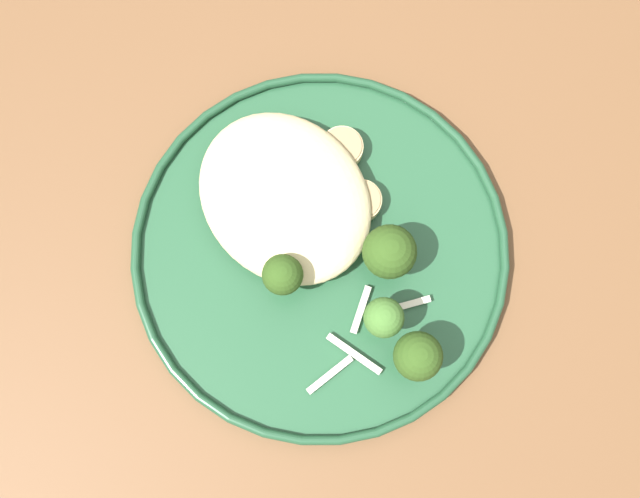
{
  "coord_description": "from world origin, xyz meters",
  "views": [
    {
      "loc": [
        -0.09,
        0.03,
        1.32
      ],
      "look_at": [
        -0.01,
        -0.04,
        0.76
      ],
      "focal_mm": 42.32,
      "sensor_mm": 36.0,
      "label": 1
    }
  ],
  "objects_px": {
    "seared_scallop_half_hidden": "(288,194)",
    "broccoli_floret_right_tilted": "(383,318)",
    "broccoli_floret_split_head": "(283,275)",
    "broccoli_floret_near_rim": "(418,356)",
    "broccoli_floret_rear_charred": "(389,252)",
    "seared_scallop_front_small": "(364,205)",
    "dinner_plate": "(320,252)",
    "seared_scallop_right_edge": "(303,152)",
    "seared_scallop_large_seared": "(235,201)",
    "seared_scallop_center_golden": "(342,148)",
    "seared_scallop_tilted_round": "(328,219)",
    "seared_scallop_rear_pale": "(307,246)"
  },
  "relations": [
    {
      "from": "seared_scallop_tilted_round",
      "to": "seared_scallop_center_golden",
      "type": "relative_size",
      "value": 0.75
    },
    {
      "from": "seared_scallop_front_small",
      "to": "seared_scallop_rear_pale",
      "type": "distance_m",
      "value": 0.05
    },
    {
      "from": "seared_scallop_right_edge",
      "to": "seared_scallop_rear_pale",
      "type": "distance_m",
      "value": 0.07
    },
    {
      "from": "seared_scallop_rear_pale",
      "to": "broccoli_floret_near_rim",
      "type": "distance_m",
      "value": 0.12
    },
    {
      "from": "broccoli_floret_split_head",
      "to": "broccoli_floret_rear_charred",
      "type": "xyz_separation_m",
      "value": [
        -0.04,
        -0.07,
        0.0
      ]
    },
    {
      "from": "dinner_plate",
      "to": "broccoli_floret_rear_charred",
      "type": "distance_m",
      "value": 0.06
    },
    {
      "from": "seared_scallop_right_edge",
      "to": "seared_scallop_half_hidden",
      "type": "height_order",
      "value": "seared_scallop_right_edge"
    },
    {
      "from": "seared_scallop_tilted_round",
      "to": "seared_scallop_rear_pale",
      "type": "height_order",
      "value": "seared_scallop_tilted_round"
    },
    {
      "from": "seared_scallop_tilted_round",
      "to": "broccoli_floret_split_head",
      "type": "relative_size",
      "value": 0.47
    },
    {
      "from": "dinner_plate",
      "to": "broccoli_floret_right_tilted",
      "type": "distance_m",
      "value": 0.08
    },
    {
      "from": "seared_scallop_center_golden",
      "to": "broccoli_floret_split_head",
      "type": "relative_size",
      "value": 0.63
    },
    {
      "from": "seared_scallop_large_seared",
      "to": "seared_scallop_center_golden",
      "type": "bearing_deg",
      "value": -102.36
    },
    {
      "from": "seared_scallop_large_seared",
      "to": "broccoli_floret_split_head",
      "type": "xyz_separation_m",
      "value": [
        -0.07,
        0.01,
        0.02
      ]
    },
    {
      "from": "seared_scallop_front_small",
      "to": "broccoli_floret_rear_charred",
      "type": "distance_m",
      "value": 0.05
    },
    {
      "from": "seared_scallop_tilted_round",
      "to": "broccoli_floret_right_tilted",
      "type": "relative_size",
      "value": 0.47
    },
    {
      "from": "seared_scallop_right_edge",
      "to": "dinner_plate",
      "type": "bearing_deg",
      "value": 150.42
    },
    {
      "from": "seared_scallop_center_golden",
      "to": "broccoli_floret_split_head",
      "type": "height_order",
      "value": "broccoli_floret_split_head"
    },
    {
      "from": "seared_scallop_half_hidden",
      "to": "broccoli_floret_split_head",
      "type": "xyz_separation_m",
      "value": [
        -0.05,
        0.04,
        0.02
      ]
    },
    {
      "from": "dinner_plate",
      "to": "broccoli_floret_split_head",
      "type": "xyz_separation_m",
      "value": [
        -0.0,
        0.04,
        0.04
      ]
    },
    {
      "from": "broccoli_floret_rear_charred",
      "to": "seared_scallop_rear_pale",
      "type": "bearing_deg",
      "value": 41.68
    },
    {
      "from": "seared_scallop_right_edge",
      "to": "seared_scallop_large_seared",
      "type": "xyz_separation_m",
      "value": [
        0.0,
        0.06,
        -0.0
      ]
    },
    {
      "from": "seared_scallop_front_small",
      "to": "dinner_plate",
      "type": "bearing_deg",
      "value": 96.27
    },
    {
      "from": "seared_scallop_large_seared",
      "to": "seared_scallop_right_edge",
      "type": "bearing_deg",
      "value": -93.16
    },
    {
      "from": "seared_scallop_tilted_round",
      "to": "seared_scallop_rear_pale",
      "type": "xyz_separation_m",
      "value": [
        -0.01,
        0.03,
        -0.0
      ]
    },
    {
      "from": "seared_scallop_tilted_round",
      "to": "broccoli_floret_split_head",
      "type": "height_order",
      "value": "broccoli_floret_split_head"
    },
    {
      "from": "seared_scallop_center_golden",
      "to": "seared_scallop_right_edge",
      "type": "bearing_deg",
      "value": 57.86
    },
    {
      "from": "dinner_plate",
      "to": "seared_scallop_center_golden",
      "type": "bearing_deg",
      "value": -51.57
    },
    {
      "from": "seared_scallop_tilted_round",
      "to": "broccoli_floret_rear_charred",
      "type": "height_order",
      "value": "broccoli_floret_rear_charred"
    },
    {
      "from": "seared_scallop_tilted_round",
      "to": "broccoli_floret_right_tilted",
      "type": "xyz_separation_m",
      "value": [
        -0.08,
        0.02,
        0.02
      ]
    },
    {
      "from": "dinner_plate",
      "to": "seared_scallop_front_small",
      "type": "height_order",
      "value": "seared_scallop_front_small"
    },
    {
      "from": "seared_scallop_right_edge",
      "to": "broccoli_floret_right_tilted",
      "type": "distance_m",
      "value": 0.14
    },
    {
      "from": "dinner_plate",
      "to": "seared_scallop_center_golden",
      "type": "height_order",
      "value": "seared_scallop_center_golden"
    },
    {
      "from": "seared_scallop_large_seared",
      "to": "seared_scallop_rear_pale",
      "type": "distance_m",
      "value": 0.07
    },
    {
      "from": "seared_scallop_large_seared",
      "to": "seared_scallop_tilted_round",
      "type": "bearing_deg",
      "value": -141.02
    },
    {
      "from": "seared_scallop_front_small",
      "to": "seared_scallop_large_seared",
      "type": "height_order",
      "value": "same"
    },
    {
      "from": "seared_scallop_front_small",
      "to": "broccoli_floret_near_rim",
      "type": "xyz_separation_m",
      "value": [
        -0.11,
        0.05,
        0.03
      ]
    },
    {
      "from": "seared_scallop_half_hidden",
      "to": "seared_scallop_front_small",
      "type": "distance_m",
      "value": 0.06
    },
    {
      "from": "broccoli_floret_split_head",
      "to": "seared_scallop_half_hidden",
      "type": "bearing_deg",
      "value": -41.04
    },
    {
      "from": "seared_scallop_rear_pale",
      "to": "broccoli_floret_right_tilted",
      "type": "relative_size",
      "value": 0.63
    },
    {
      "from": "seared_scallop_half_hidden",
      "to": "broccoli_floret_right_tilted",
      "type": "distance_m",
      "value": 0.12
    },
    {
      "from": "broccoli_floret_rear_charred",
      "to": "seared_scallop_front_small",
      "type": "bearing_deg",
      "value": -17.79
    },
    {
      "from": "broccoli_floret_split_head",
      "to": "broccoli_floret_near_rim",
      "type": "bearing_deg",
      "value": -161.1
    },
    {
      "from": "seared_scallop_front_small",
      "to": "seared_scallop_right_edge",
      "type": "bearing_deg",
      "value": 8.99
    },
    {
      "from": "dinner_plate",
      "to": "broccoli_floret_split_head",
      "type": "height_order",
      "value": "broccoli_floret_split_head"
    },
    {
      "from": "seared_scallop_front_small",
      "to": "seared_scallop_tilted_round",
      "type": "distance_m",
      "value": 0.03
    },
    {
      "from": "seared_scallop_tilted_round",
      "to": "broccoli_floret_rear_charred",
      "type": "relative_size",
      "value": 0.44
    },
    {
      "from": "seared_scallop_right_edge",
      "to": "broccoli_floret_rear_charred",
      "type": "relative_size",
      "value": 0.5
    },
    {
      "from": "dinner_plate",
      "to": "seared_scallop_large_seared",
      "type": "bearing_deg",
      "value": 20.7
    },
    {
      "from": "broccoli_floret_split_head",
      "to": "broccoli_floret_near_rim",
      "type": "height_order",
      "value": "broccoli_floret_near_rim"
    },
    {
      "from": "seared_scallop_tilted_round",
      "to": "broccoli_floret_split_head",
      "type": "distance_m",
      "value": 0.06
    }
  ]
}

